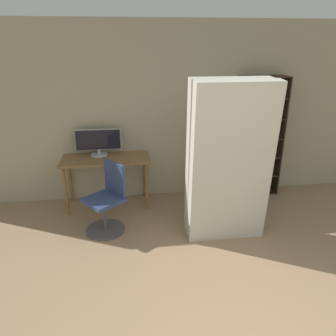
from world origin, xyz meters
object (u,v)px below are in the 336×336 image
(office_chair, at_px, (107,204))
(bookshelf, at_px, (252,137))
(mattress_near, at_px, (232,166))
(monitor, at_px, (98,141))
(mattress_far, at_px, (226,159))

(office_chair, relative_size, bookshelf, 0.49)
(mattress_near, bearing_deg, bookshelf, 59.52)
(monitor, xyz_separation_m, bookshelf, (2.42, 0.01, -0.02))
(bookshelf, distance_m, mattress_near, 1.53)
(office_chair, bearing_deg, mattress_far, -7.24)
(mattress_near, relative_size, mattress_far, 1.00)
(office_chair, xyz_separation_m, mattress_near, (1.52, -0.44, 0.63))
(mattress_near, bearing_deg, office_chair, 164.02)
(bookshelf, height_order, mattress_near, mattress_near)
(office_chair, distance_m, mattress_near, 1.70)
(bookshelf, distance_m, mattress_far, 1.32)
(monitor, xyz_separation_m, office_chair, (0.12, -0.87, -0.61))
(monitor, bearing_deg, office_chair, -81.89)
(mattress_far, bearing_deg, office_chair, 172.76)
(monitor, distance_m, mattress_near, 2.10)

